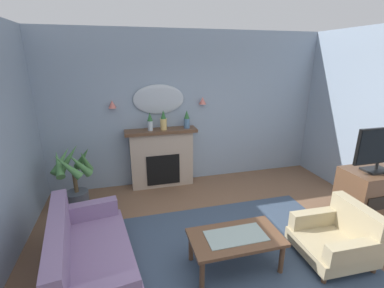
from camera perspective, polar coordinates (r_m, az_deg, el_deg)
name	(u,v)px	position (r m, az deg, el deg)	size (l,w,h in m)	color
floor	(242,269)	(3.73, 10.59, -24.71)	(6.46, 6.28, 0.10)	brown
wall_back	(189,109)	(5.38, -0.71, 7.47)	(6.46, 0.10, 2.97)	#8C9EB2
patterned_rug	(236,255)	(3.83, 9.29, -22.21)	(3.20, 2.40, 0.01)	#38475B
fireplace	(162,158)	(5.31, -6.41, -3.05)	(1.36, 0.36, 1.16)	tan
mantel_vase_right	(150,121)	(5.03, -8.92, 4.83)	(0.10, 0.10, 0.34)	silver
mantel_vase_left	(163,121)	(5.07, -6.10, 4.90)	(0.12, 0.12, 0.37)	tan
mantel_vase_centre	(187,120)	(5.15, -1.13, 5.19)	(0.11, 0.11, 0.35)	#4C7093
wall_mirror	(159,99)	(5.15, -7.10, 9.42)	(0.96, 0.06, 0.56)	#B2BCC6
wall_sconce_left	(112,104)	(5.07, -16.64, 8.10)	(0.14, 0.14, 0.14)	#D17066
wall_sconce_right	(203,101)	(5.29, 2.26, 9.22)	(0.14, 0.14, 0.14)	#D17066
coffee_table	(236,240)	(3.44, 9.26, -19.50)	(1.10, 0.60, 0.45)	brown
floral_couch	(84,252)	(3.55, -21.98, -20.60)	(1.09, 1.81, 0.76)	gray
armchair_by_coffee_table	(339,236)	(4.03, 28.74, -16.87)	(0.85, 0.84, 0.71)	tan
tv_cabinet	(368,198)	(4.88, 33.39, -9.59)	(0.80, 0.57, 0.90)	brown
tv_flatscreen	(381,148)	(4.60, 35.26, -0.77)	(0.84, 0.24, 0.65)	black
potted_plant_tall_palm	(74,177)	(4.84, -23.76, -6.47)	(0.70, 0.69, 1.11)	#474C56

